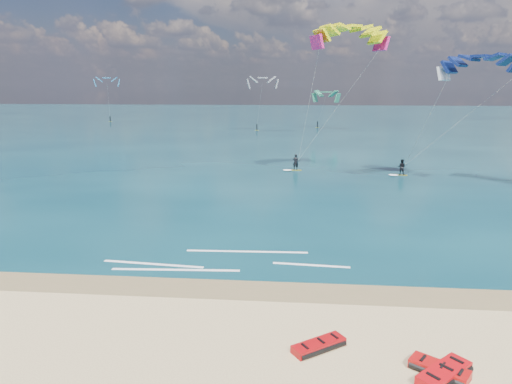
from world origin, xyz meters
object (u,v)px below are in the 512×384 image
packed_kite_left (319,349)px  kitesurfer_main (322,95)px  packed_kite_mid (439,373)px  kitesurfer_far (441,112)px  packed_kite_right (444,378)px

packed_kite_left → kitesurfer_main: kitesurfer_main is taller
packed_kite_mid → kitesurfer_far: bearing=109.0°
packed_kite_mid → kitesurfer_main: (-2.41, 35.56, 8.78)m
packed_kite_right → kitesurfer_far: kitesurfer_far is taller
packed_kite_mid → kitesurfer_main: size_ratio=0.13×
packed_kite_left → packed_kite_mid: (4.13, -1.17, 0.00)m
kitesurfer_far → packed_kite_right: bearing=-84.1°
packed_kite_left → kitesurfer_main: size_ratio=0.14×
packed_kite_left → kitesurfer_far: bearing=32.3°
packed_kite_left → packed_kite_right: 4.45m
kitesurfer_main → packed_kite_left: bearing=-92.3°
packed_kite_right → kitesurfer_main: kitesurfer_main is taller
packed_kite_right → kitesurfer_main: bearing=51.2°
packed_kite_right → packed_kite_mid: bearing=64.3°
packed_kite_right → kitesurfer_main: size_ratio=0.15×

